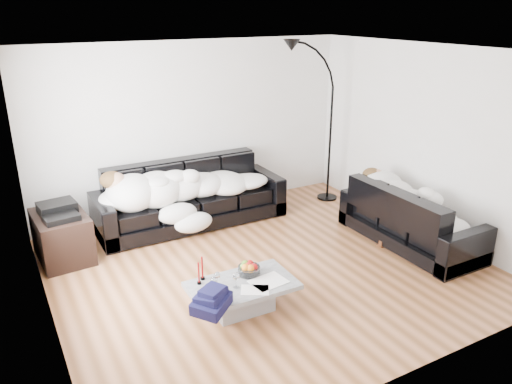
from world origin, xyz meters
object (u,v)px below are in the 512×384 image
candle_left (199,273)px  shoes (389,239)px  sleeper_right (413,200)px  coffee_table (242,297)px  wine_glass_a (217,279)px  sofa_back (190,194)px  sofa_right (411,216)px  wine_glass_c (236,280)px  fruit_bowl (249,268)px  sleeper_back (191,182)px  floor_lamp (330,132)px  stereo (58,210)px  wine_glass_b (214,285)px  candle_right (202,268)px  av_cabinet (62,237)px

candle_left → shoes: candle_left is taller
sleeper_right → coffee_table: bearing=96.9°
wine_glass_a → shoes: size_ratio=0.35×
sofa_back → candle_left: size_ratio=11.13×
sofa_right → shoes: (-0.22, 0.15, -0.35)m
sofa_back → shoes: size_ratio=6.16×
sofa_right → coffee_table: (-2.73, -0.33, -0.24)m
wine_glass_c → sleeper_right: bearing=7.5°
fruit_bowl → coffee_table: bearing=-138.6°
sleeper_back → wine_glass_a: size_ratio=15.02×
wine_glass_a → floor_lamp: (3.03, 2.16, 0.74)m
sofa_right → stereo: (-4.19, 1.83, 0.27)m
sofa_back → sleeper_right: sofa_back is taller
sleeper_right → wine_glass_a: bearing=94.6°
sleeper_right → shoes: 0.64m
coffee_table → candle_left: 0.53m
sleeper_right → wine_glass_b: size_ratio=9.92×
fruit_bowl → candle_right: candle_right is taller
sleeper_right → coffee_table: 2.79m
candle_right → floor_lamp: (3.11, 1.97, 0.68)m
sofa_right → av_cabinet: size_ratio=2.26×
floor_lamp → stereo: bearing=-173.4°
coffee_table → wine_glass_a: 0.35m
wine_glass_a → floor_lamp: 3.79m
wine_glass_c → shoes: size_ratio=0.39×
coffee_table → wine_glass_a: bearing=159.7°
wine_glass_c → shoes: (2.61, 0.52, -0.36)m
coffee_table → wine_glass_b: wine_glass_b is taller
sleeper_back → sleeper_right: size_ratio=1.37×
candle_left → candle_right: 0.10m
fruit_bowl → shoes: bearing=8.3°
candle_right → candle_left: bearing=-135.7°
wine_glass_a → candle_left: bearing=142.1°
sleeper_right → stereo: (-4.19, 1.83, 0.04)m
fruit_bowl → shoes: 2.41m
sleeper_right → wine_glass_b: sleeper_right is taller
stereo → wine_glass_a: bearing=-66.3°
sofa_right → wine_glass_c: (-2.82, -0.37, 0.01)m
av_cabinet → floor_lamp: bearing=-2.5°
sofa_back → floor_lamp: size_ratio=1.21×
sleeper_right → shoes: (-0.22, 0.15, -0.58)m
coffee_table → sleeper_back: bearing=80.4°
shoes → stereo: stereo is taller
coffee_table → av_cabinet: 2.60m
fruit_bowl → stereo: size_ratio=0.54×
wine_glass_c → candle_right: size_ratio=0.66×
sofa_back → sofa_right: size_ratio=1.38×
fruit_bowl → wine_glass_a: 0.40m
wine_glass_c → candle_left: candle_left is taller
stereo → av_cabinet: bearing=0.0°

